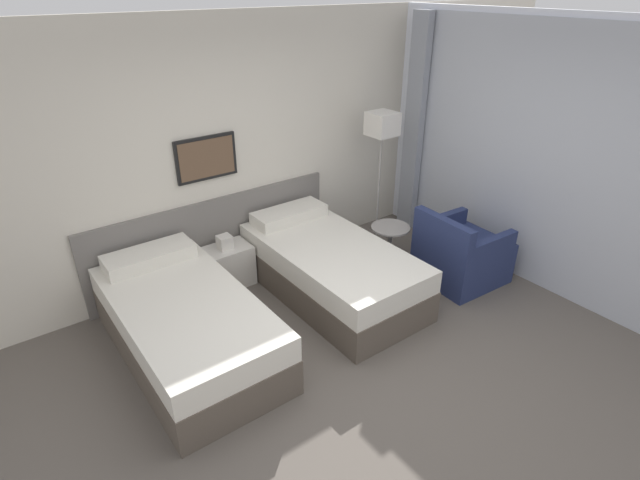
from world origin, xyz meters
The scene contains 9 objects.
ground_plane centered at (0.00, 0.00, 0.00)m, with size 16.00×16.00×0.00m, color #5B544C.
wall_headboard centered at (-0.02, 2.31, 1.30)m, with size 10.00×0.10×2.70m.
wall_window centered at (2.42, 0.00, 1.34)m, with size 0.21×4.78×2.70m.
bed_near_door centered at (-1.08, 1.25, 0.29)m, with size 1.03×2.01×0.69m.
bed_near_window centered at (0.50, 1.25, 0.29)m, with size 1.03×2.01×0.69m.
nightstand centered at (-0.29, 2.03, 0.23)m, with size 0.51×0.35×0.59m.
floor_lamp centered at (1.62, 1.77, 1.42)m, with size 0.30×0.30×1.64m.
side_table centered at (1.38, 1.29, 0.34)m, with size 0.44×0.44×0.49m.
armchair centered at (1.79, 0.62, 0.28)m, with size 0.86×0.81×0.82m.
Camera 1 is at (-2.23, -2.23, 2.94)m, focal length 28.00 mm.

